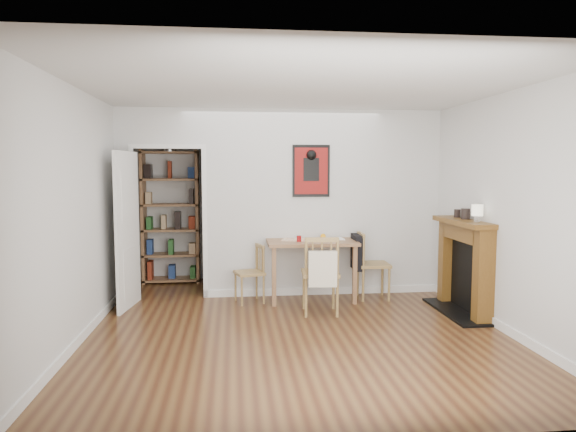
{
  "coord_description": "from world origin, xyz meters",
  "views": [
    {
      "loc": [
        -0.67,
        -5.72,
        1.77
      ],
      "look_at": [
        -0.0,
        0.6,
        1.19
      ],
      "focal_mm": 32.0,
      "sensor_mm": 36.0,
      "label": 1
    }
  ],
  "objects": [
    {
      "name": "ground",
      "position": [
        0.0,
        0.0,
        0.0
      ],
      "size": [
        5.2,
        5.2,
        0.0
      ],
      "primitive_type": "plane",
      "color": "brown",
      "rests_on": "ground"
    },
    {
      "name": "bookshelf",
      "position": [
        -1.65,
        2.4,
        1.02
      ],
      "size": [
        0.87,
        0.35,
        2.07
      ],
      "color": "#8D6241",
      "rests_on": "ground"
    },
    {
      "name": "chair_right",
      "position": [
        1.2,
        1.06,
        0.48
      ],
      "size": [
        0.53,
        0.47,
        0.92
      ],
      "color": "#A5814C",
      "rests_on": "ground"
    },
    {
      "name": "ceramic_jar_b",
      "position": [
        2.17,
        0.53,
        1.21
      ],
      "size": [
        0.08,
        0.08,
        0.1
      ],
      "primitive_type": "cylinder",
      "color": "black",
      "rests_on": "fireplace"
    },
    {
      "name": "dining_table",
      "position": [
        0.37,
        1.1,
        0.72
      ],
      "size": [
        1.2,
        0.76,
        0.82
      ],
      "color": "#8D6241",
      "rests_on": "ground"
    },
    {
      "name": "ceramic_jar_a",
      "position": [
        2.16,
        0.29,
        1.23
      ],
      "size": [
        0.11,
        0.11,
        0.13
      ],
      "primitive_type": "cylinder",
      "color": "black",
      "rests_on": "fireplace"
    },
    {
      "name": "fireplace",
      "position": [
        2.16,
        0.25,
        0.62
      ],
      "size": [
        0.45,
        1.25,
        1.16
      ],
      "color": "brown",
      "rests_on": "ground"
    },
    {
      "name": "chair_left",
      "position": [
        -0.47,
        1.02,
        0.39
      ],
      "size": [
        0.48,
        0.48,
        0.78
      ],
      "color": "#A5814C",
      "rests_on": "ground"
    },
    {
      "name": "room_shell",
      "position": [
        0.1,
        1.34,
        1.3
      ],
      "size": [
        5.2,
        5.2,
        5.2
      ],
      "color": "beige",
      "rests_on": "ground"
    },
    {
      "name": "notebook",
      "position": [
        0.66,
        1.15,
        0.82
      ],
      "size": [
        0.32,
        0.25,
        0.02
      ],
      "primitive_type": "cube",
      "rotation": [
        0.0,
        0.0,
        0.07
      ],
      "color": "white",
      "rests_on": "dining_table"
    },
    {
      "name": "chair_front",
      "position": [
        0.38,
        0.4,
        0.49
      ],
      "size": [
        0.52,
        0.58,
        0.97
      ],
      "color": "#A5814C",
      "rests_on": "ground"
    },
    {
      "name": "orange_fruit",
      "position": [
        0.55,
        1.19,
        0.85
      ],
      "size": [
        0.07,
        0.07,
        0.07
      ],
      "primitive_type": "sphere",
      "color": "orange",
      "rests_on": "dining_table"
    },
    {
      "name": "placemat",
      "position": [
        0.2,
        1.15,
        0.82
      ],
      "size": [
        0.51,
        0.43,
        0.0
      ],
      "primitive_type": "cube",
      "rotation": [
        0.0,
        0.0,
        -0.27
      ],
      "color": "beige",
      "rests_on": "dining_table"
    },
    {
      "name": "red_glass",
      "position": [
        0.19,
        0.98,
        0.85
      ],
      "size": [
        0.06,
        0.06,
        0.08
      ],
      "primitive_type": "cylinder",
      "color": "maroon",
      "rests_on": "dining_table"
    },
    {
      "name": "mantel_lamp",
      "position": [
        2.13,
        -0.07,
        1.29
      ],
      "size": [
        0.13,
        0.13,
        0.21
      ],
      "color": "silver",
      "rests_on": "fireplace"
    }
  ]
}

